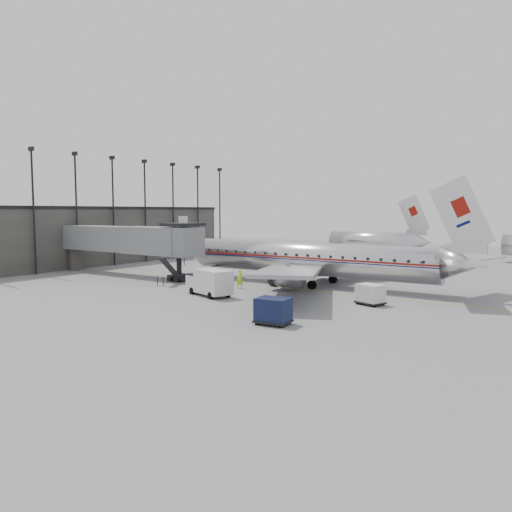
{
  "coord_description": "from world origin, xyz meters",
  "views": [
    {
      "loc": [
        28.16,
        -36.69,
        7.7
      ],
      "look_at": [
        0.51,
        4.19,
        3.2
      ],
      "focal_mm": 35.0,
      "sensor_mm": 36.0,
      "label": 1
    }
  ],
  "objects_px": {
    "airliner": "(313,259)",
    "baggage_cart_navy": "(273,310)",
    "baggage_cart_white": "(370,294)",
    "ramp_worker": "(240,279)",
    "service_van": "(209,282)"
  },
  "relations": [
    {
      "from": "service_van",
      "to": "ramp_worker",
      "type": "relative_size",
      "value": 2.93
    },
    {
      "from": "baggage_cart_white",
      "to": "ramp_worker",
      "type": "bearing_deg",
      "value": -164.45
    },
    {
      "from": "airliner",
      "to": "baggage_cart_navy",
      "type": "height_order",
      "value": "airliner"
    },
    {
      "from": "baggage_cart_white",
      "to": "baggage_cart_navy",
      "type": "bearing_deg",
      "value": -85.39
    },
    {
      "from": "service_van",
      "to": "baggage_cart_white",
      "type": "bearing_deg",
      "value": 35.17
    },
    {
      "from": "ramp_worker",
      "to": "baggage_cart_navy",
      "type": "bearing_deg",
      "value": -69.14
    },
    {
      "from": "airliner",
      "to": "baggage_cart_navy",
      "type": "bearing_deg",
      "value": -70.59
    },
    {
      "from": "service_van",
      "to": "ramp_worker",
      "type": "distance_m",
      "value": 4.99
    },
    {
      "from": "baggage_cart_white",
      "to": "ramp_worker",
      "type": "relative_size",
      "value": 1.37
    },
    {
      "from": "airliner",
      "to": "ramp_worker",
      "type": "distance_m",
      "value": 8.0
    },
    {
      "from": "airliner",
      "to": "service_van",
      "type": "distance_m",
      "value": 12.08
    },
    {
      "from": "service_van",
      "to": "baggage_cart_navy",
      "type": "xyz_separation_m",
      "value": [
        10.92,
        -6.49,
        -0.31
      ]
    },
    {
      "from": "baggage_cart_white",
      "to": "service_van",
      "type": "bearing_deg",
      "value": -144.18
    },
    {
      "from": "baggage_cart_white",
      "to": "ramp_worker",
      "type": "distance_m",
      "value": 13.94
    },
    {
      "from": "baggage_cart_navy",
      "to": "ramp_worker",
      "type": "relative_size",
      "value": 1.31
    }
  ]
}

